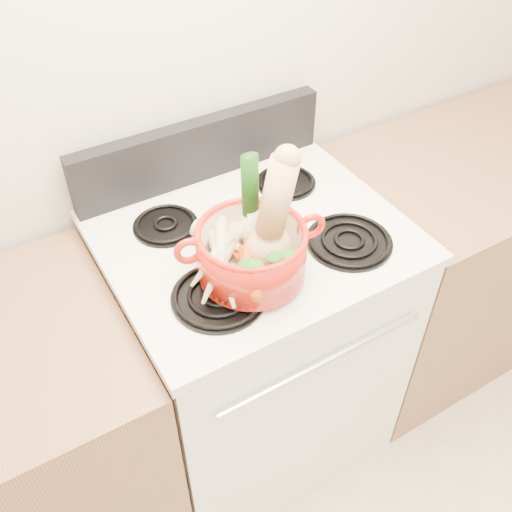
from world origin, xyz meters
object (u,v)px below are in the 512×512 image
stove_body (254,348)px  leek (251,205)px  dutch_oven (252,252)px  squash (269,216)px

stove_body → leek: bearing=-124.1°
stove_body → leek: 0.68m
dutch_oven → leek: size_ratio=0.92×
stove_body → dutch_oven: size_ratio=3.59×
stove_body → dutch_oven: bearing=-122.4°
squash → leek: 0.06m
dutch_oven → squash: squash is taller
stove_body → squash: size_ratio=3.30×
leek → stove_body: bearing=51.2°
stove_body → dutch_oven: (-0.09, -0.14, 0.57)m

